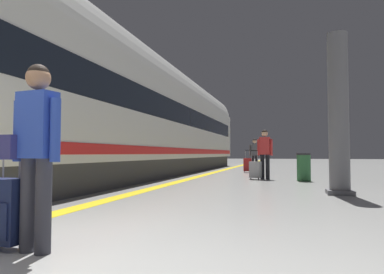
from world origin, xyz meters
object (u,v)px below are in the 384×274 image
Objects in this scene: suitcase_near at (255,170)px; suitcase_mid at (247,165)px; passenger_near at (265,150)px; waste_bin at (304,167)px; platform_pillar at (339,116)px; rolling_suitcase_foreground at (5,211)px; traveller_foreground at (35,143)px; high_speed_train at (101,102)px; passenger_mid at (255,153)px.

suitcase_mid is at bearing 99.46° from suitcase_near.
waste_bin is at bearing -22.25° from passenger_near.
suitcase_mid is at bearing 108.77° from platform_pillar.
rolling_suitcase_foreground is 9.90m from waste_bin.
traveller_foreground is 1.90× the size of waste_bin.
high_speed_train is 7.94m from traveller_foreground.
passenger_mid is (4.04, 7.57, -1.57)m from high_speed_train.
passenger_near is 4.73m from passenger_mid.
traveller_foreground is 14.35m from suitcase_mid.
passenger_mid is at bearing 106.35° from platform_pillar.
suitcase_mid is at bearing 62.96° from high_speed_train.
passenger_near is at bearing 79.64° from rolling_suitcase_foreground.
suitcase_near is 4.65m from suitcase_mid.
platform_pillar is at bearing -71.23° from suitcase_mid.
waste_bin is at bearing 98.89° from platform_pillar.
high_speed_train is 38.12× the size of waste_bin.
passenger_near is 1.63× the size of suitcase_mid.
rolling_suitcase_foreground is 10.12m from passenger_near.
passenger_near reaches higher than traveller_foreground.
traveller_foreground is 10.06m from passenger_near.
traveller_foreground is at bearing -91.59° from suitcase_mid.
suitcase_mid is 1.18× the size of waste_bin.
suitcase_near is 1.63m from waste_bin.
suitcase_mid reaches higher than waste_bin.
traveller_foreground reaches higher than suitcase_near.
passenger_mid is at bearing 95.20° from suitcase_near.
high_speed_train is 8.72m from passenger_mid.
platform_pillar is 4.03m from waste_bin.
rolling_suitcase_foreground is 6.86m from platform_pillar.
platform_pillar is at bearing -66.52° from passenger_near.
suitcase_near is at bearing 31.00° from high_speed_train.
high_speed_train is 5.66m from suitcase_near.
traveller_foreground is 9.83m from suitcase_near.
platform_pillar is at bearing -81.11° from waste_bin.
rolling_suitcase_foreground is at bearing -98.75° from suitcase_near.
suitcase_mid reaches higher than rolling_suitcase_foreground.
suitcase_near is 0.63× the size of passenger_mid.
rolling_suitcase_foreground reaches higher than waste_bin.
rolling_suitcase_foreground is 0.61× the size of passenger_near.
platform_pillar is at bearing 59.29° from traveller_foreground.
suitcase_mid is 5.45m from waste_bin.
high_speed_train reaches higher than traveller_foreground.
high_speed_train reaches higher than rolling_suitcase_foreground.
platform_pillar reaches higher than suitcase_mid.
passenger_near is (4.80, 2.90, -1.49)m from high_speed_train.
waste_bin is (2.76, 9.43, -0.54)m from traveller_foreground.
waste_bin is (2.36, -4.91, 0.09)m from suitcase_mid.
high_speed_train is 20.07× the size of traveller_foreground.
passenger_mid is (-0.44, 4.88, 0.60)m from suitcase_near.
suitcase_near is 4.85m from platform_pillar.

